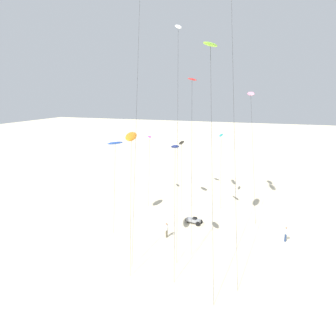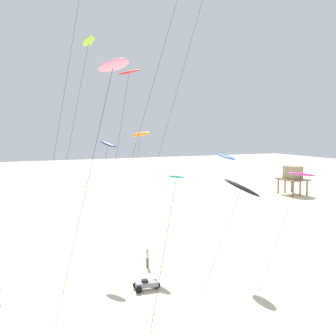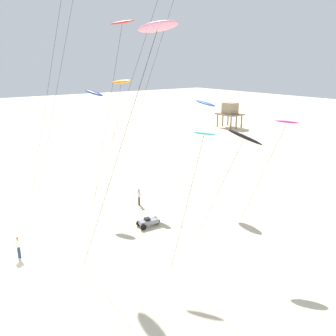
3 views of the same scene
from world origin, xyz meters
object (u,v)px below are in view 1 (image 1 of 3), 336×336
object	(u,v)px
kite_white	(178,30)
kite_magenta	(150,138)
kite_orange	(131,137)
kite_pink	(251,95)
kite_navy	(175,148)
kite_flyer_nearest	(286,234)
kite_blue	(115,143)
kite_cyan	(140,2)
kite_lime	(211,46)
kite_teal	(221,137)
kite_red	(192,83)
kite_flyer_middle	(167,230)
kite_black	(181,143)
beach_buggy	(194,220)

from	to	relation	value
kite_white	kite_magenta	xyz separation A→B (m)	(6.17, 6.09, -12.93)
kite_orange	kite_pink	world-z (taller)	kite_pink
kite_navy	kite_flyer_nearest	distance (m)	15.83
kite_blue	kite_magenta	world-z (taller)	kite_blue
kite_cyan	kite_magenta	size ratio (longest dim) A/B	2.73
kite_lime	kite_magenta	world-z (taller)	kite_lime
kite_navy	kite_teal	distance (m)	17.11
kite_lime	kite_magenta	distance (m)	19.93
kite_orange	kite_magenta	world-z (taller)	kite_orange
kite_navy	kite_red	size ratio (longest dim) A/B	0.66
kite_red	kite_flyer_nearest	size ratio (longest dim) A/B	10.15
kite_red	kite_white	bearing A→B (deg)	35.48
kite_red	kite_flyer_middle	distance (m)	15.61
kite_lime	kite_teal	bearing A→B (deg)	4.79
kite_navy	kite_white	bearing A→B (deg)	16.30
kite_teal	kite_navy	bearing A→B (deg)	176.35
kite_black	kite_orange	xyz separation A→B (m)	(-16.69, -0.46, 3.12)
kite_cyan	kite_flyer_middle	xyz separation A→B (m)	(-3.36, -4.17, -23.74)
kite_navy	kite_magenta	bearing A→B (deg)	29.57
kite_teal	kite_white	bearing A→B (deg)	153.18
kite_navy	kite_orange	bearing A→B (deg)	106.73
kite_blue	kite_teal	size ratio (longest dim) A/B	1.03
kite_teal	kite_cyan	distance (m)	19.41
kite_flyer_nearest	kite_black	bearing A→B (deg)	59.67
kite_teal	kite_orange	size ratio (longest dim) A/B	0.82
kite_lime	kite_pink	distance (m)	15.61
kite_pink	kite_flyer_middle	size ratio (longest dim) A/B	9.36
kite_cyan	kite_magenta	world-z (taller)	kite_cyan
kite_blue	kite_pink	world-z (taller)	kite_pink
kite_black	kite_teal	distance (m)	5.47
kite_teal	kite_lime	world-z (taller)	kite_lime
kite_navy	kite_black	distance (m)	16.27
kite_teal	kite_magenta	world-z (taller)	kite_teal
kite_orange	kite_white	distance (m)	14.75
kite_magenta	kite_flyer_middle	size ratio (longest dim) A/B	5.61
beach_buggy	kite_flyer_middle	bearing A→B (deg)	157.40
kite_flyer_middle	kite_black	bearing A→B (deg)	9.19
kite_flyer_nearest	kite_lime	bearing A→B (deg)	121.57
kite_pink	kite_white	world-z (taller)	kite_white
kite_black	kite_white	size ratio (longest dim) A/B	0.40
kite_teal	kite_flyer_nearest	distance (m)	15.66
kite_blue	kite_cyan	size ratio (longest dim) A/B	0.40
kite_blue	kite_red	xyz separation A→B (m)	(-0.28, -9.01, 6.54)
beach_buggy	kite_navy	bearing A→B (deg)	-177.50
kite_teal	kite_white	xyz separation A→B (m)	(-7.60, 3.84, 12.51)
kite_flyer_nearest	beach_buggy	size ratio (longest dim) A/B	0.79
kite_black	kite_lime	size ratio (longest dim) A/B	0.47
kite_flyer_middle	kite_magenta	bearing A→B (deg)	29.98
kite_flyer_middle	kite_lime	bearing A→B (deg)	-108.54
kite_orange	kite_navy	bearing A→B (deg)	-73.27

